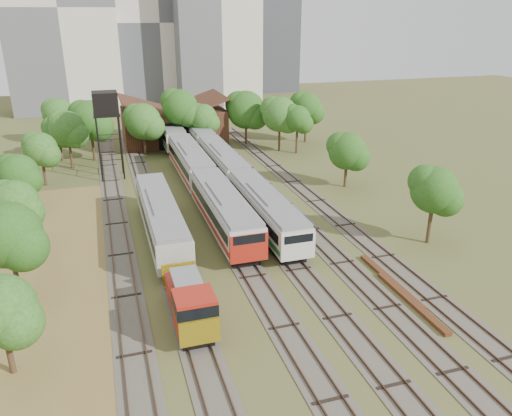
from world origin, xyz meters
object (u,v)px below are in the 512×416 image
object	(u,v)px
railcar_red_set	(205,184)
shunter_locomotive	(190,305)
railcar_green_set	(223,163)
water_tower	(106,106)

from	to	relation	value
railcar_red_set	shunter_locomotive	world-z (taller)	railcar_red_set
railcar_green_set	water_tower	xyz separation A→B (m)	(-13.59, 4.58, 7.26)
shunter_locomotive	water_tower	distance (m)	36.92
railcar_red_set	shunter_locomotive	bearing A→B (deg)	-104.41
railcar_green_set	water_tower	bearing A→B (deg)	161.38
railcar_green_set	water_tower	world-z (taller)	water_tower
railcar_red_set	shunter_locomotive	size ratio (longest dim) A/B	4.27
railcar_red_set	shunter_locomotive	xyz separation A→B (m)	(-6.00, -23.35, -0.50)
railcar_red_set	railcar_green_set	bearing A→B (deg)	63.48
water_tower	railcar_green_set	bearing A→B (deg)	-18.62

